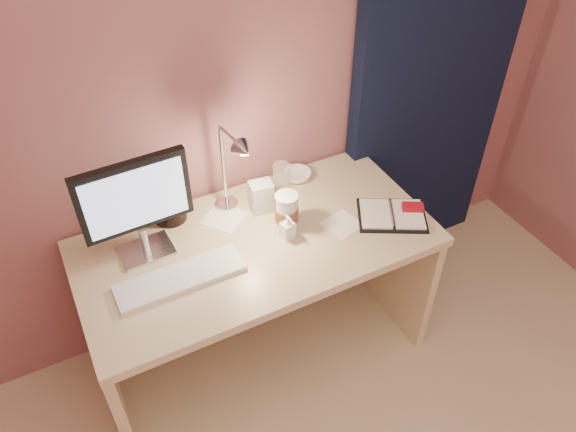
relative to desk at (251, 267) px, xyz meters
name	(u,v)px	position (x,y,z in m)	size (l,w,h in m)	color
room	(420,61)	(0.95, 0.24, 0.63)	(3.50, 3.50, 3.50)	#C6B28E
desk	(251,267)	(0.00, 0.00, 0.00)	(1.40, 0.70, 0.73)	beige
monitor	(135,201)	(-0.40, 0.06, 0.48)	(0.40, 0.15, 0.43)	silver
keyboard	(181,278)	(-0.33, -0.14, 0.24)	(0.48, 0.14, 0.02)	white
planner	(394,214)	(0.56, -0.20, 0.24)	(0.34, 0.31, 0.04)	black
paper_a	(342,224)	(0.35, -0.15, 0.23)	(0.13, 0.13, 0.00)	white
paper_c	(224,218)	(-0.07, 0.10, 0.23)	(0.15, 0.15, 0.00)	white
coffee_cup	(287,211)	(0.15, -0.05, 0.30)	(0.09, 0.09, 0.15)	white
clear_cup	(281,178)	(0.23, 0.16, 0.29)	(0.07, 0.07, 0.13)	white
bowl	(297,175)	(0.32, 0.20, 0.25)	(0.13, 0.13, 0.04)	white
lotion_bottle	(288,227)	(0.12, -0.11, 0.28)	(0.05, 0.05, 0.11)	white
dark_jar	(168,200)	(-0.26, 0.21, 0.32)	(0.14, 0.14, 0.19)	black
product_box	(261,197)	(0.10, 0.08, 0.29)	(0.09, 0.07, 0.14)	silver
desk_lamp	(229,170)	(-0.04, 0.07, 0.49)	(0.12, 0.26, 0.41)	silver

